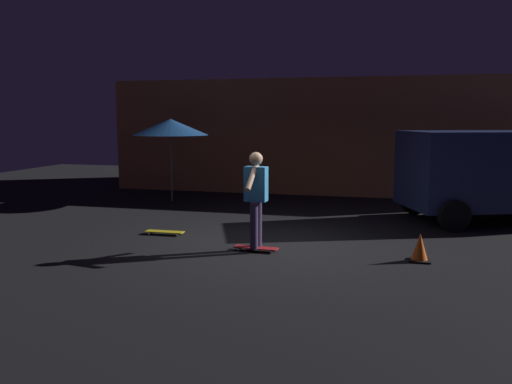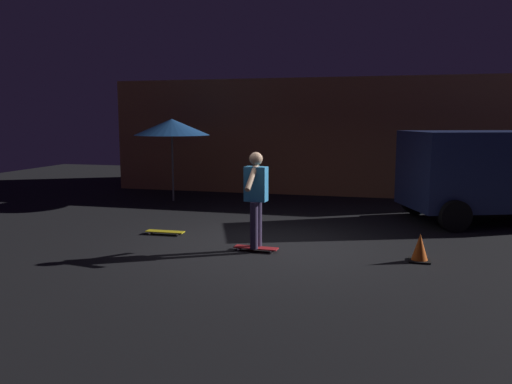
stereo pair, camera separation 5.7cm
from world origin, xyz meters
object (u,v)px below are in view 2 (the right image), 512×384
(parked_van, at_px, (510,170))
(skateboard_ridden, at_px, (256,248))
(traffic_cone, at_px, (420,249))
(skater, at_px, (256,193))
(skateboard_spare, at_px, (165,232))
(patio_umbrella, at_px, (172,127))

(parked_van, height_order, skateboard_ridden, parked_van)
(traffic_cone, bearing_deg, skater, -179.28)
(skater, bearing_deg, skateboard_spare, 159.08)
(skateboard_spare, distance_m, skater, 2.45)
(patio_umbrella, relative_size, traffic_cone, 5.00)
(skateboard_ridden, relative_size, skateboard_spare, 1.01)
(skateboard_ridden, relative_size, skater, 0.47)
(skater, bearing_deg, patio_umbrella, 127.25)
(skateboard_ridden, xyz_separation_m, traffic_cone, (2.74, 0.03, 0.16))
(patio_umbrella, relative_size, skateboard_spare, 2.93)
(skater, bearing_deg, skateboard_ridden, 0.00)
(patio_umbrella, height_order, traffic_cone, patio_umbrella)
(skateboard_spare, distance_m, traffic_cone, 4.90)
(parked_van, xyz_separation_m, skateboard_ridden, (-4.86, -4.08, -1.11))
(parked_van, xyz_separation_m, skateboard_spare, (-6.95, -3.28, -1.11))
(skateboard_ridden, distance_m, traffic_cone, 2.75)
(parked_van, height_order, patio_umbrella, patio_umbrella)
(skateboard_spare, relative_size, skater, 0.47)
(patio_umbrella, distance_m, traffic_cone, 8.22)
(skateboard_ridden, height_order, traffic_cone, traffic_cone)
(skateboard_ridden, distance_m, skateboard_spare, 2.24)
(skateboard_spare, bearing_deg, parked_van, 25.24)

